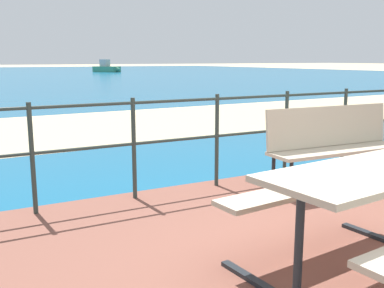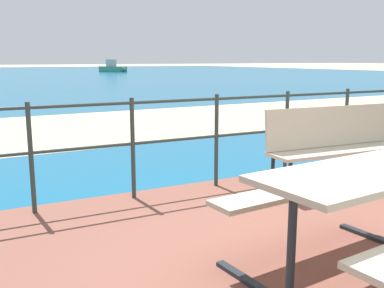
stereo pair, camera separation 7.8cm
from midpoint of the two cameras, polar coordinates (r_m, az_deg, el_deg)
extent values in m
cube|color=tan|center=(10.02, -12.54, 2.19)|extent=(54.14, 6.77, 0.01)
cube|color=#BCAD93|center=(2.99, 22.44, -3.40)|extent=(1.59, 0.80, 0.04)
cube|color=#BCAD93|center=(3.37, 14.62, -5.66)|extent=(1.55, 0.41, 0.04)
cylinder|color=#1E2328|center=(2.62, 13.48, -13.19)|extent=(0.05, 0.05, 0.72)
cube|color=#BCAD93|center=(5.12, 18.77, -0.80)|extent=(1.69, 0.48, 0.04)
cube|color=#BCAD93|center=(5.21, 17.59, 2.18)|extent=(1.67, 0.16, 0.45)
cylinder|color=#1E2328|center=(4.58, 12.93, -4.59)|extent=(0.04, 0.04, 0.43)
cylinder|color=#1E2328|center=(4.81, 10.77, -3.75)|extent=(0.04, 0.04, 0.43)
cylinder|color=#1E2328|center=(5.80, 23.11, -1.95)|extent=(0.04, 0.04, 0.43)
cylinder|color=#2D3833|center=(4.31, -19.48, -1.76)|extent=(0.04, 0.04, 1.04)
cylinder|color=#2D3833|center=(4.54, -7.12, -0.60)|extent=(0.04, 0.04, 1.04)
cylinder|color=#2D3833|center=(4.96, 3.60, 0.44)|extent=(0.04, 0.04, 1.04)
cylinder|color=#2D3833|center=(5.52, 12.40, 1.28)|extent=(0.04, 0.04, 1.04)
cylinder|color=#2D3833|center=(6.19, 19.44, 1.93)|extent=(0.04, 0.04, 1.04)
cylinder|color=#2D3833|center=(4.89, 3.67, 5.82)|extent=(5.90, 0.03, 0.03)
cylinder|color=#2D3833|center=(4.95, 3.61, 1.03)|extent=(5.90, 0.03, 0.03)
cube|color=#338466|center=(51.79, -10.09, 9.44)|extent=(2.70, 3.32, 0.63)
cube|color=#A5A8AD|center=(51.94, -10.31, 10.22)|extent=(1.13, 1.19, 0.78)
cone|color=#338466|center=(50.62, -8.55, 9.46)|extent=(0.74, 0.72, 0.56)
camera|label=1|loc=(0.04, -89.58, 0.08)|focal=41.52mm
camera|label=2|loc=(0.04, 90.42, -0.08)|focal=41.52mm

